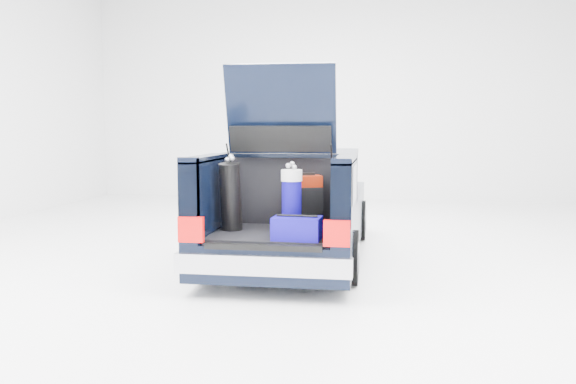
% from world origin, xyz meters
% --- Properties ---
extents(ground, '(14.00, 14.00, 0.00)m').
position_xyz_m(ground, '(0.00, 0.00, 0.00)').
color(ground, white).
rests_on(ground, ground).
extents(car, '(1.87, 4.65, 2.47)m').
position_xyz_m(car, '(-0.00, 0.11, 0.67)').
color(car, black).
rests_on(car, ground).
extents(red_suitcase, '(0.44, 0.37, 0.63)m').
position_xyz_m(red_suitcase, '(0.28, -1.09, 0.90)').
color(red_suitcase, '#6C1403').
rests_on(red_suitcase, car).
extents(black_golf_bag, '(0.27, 0.34, 0.85)m').
position_xyz_m(black_golf_bag, '(-0.50, -1.46, 0.98)').
color(black_golf_bag, black).
rests_on(black_golf_bag, car).
extents(blue_golf_bag, '(0.23, 0.23, 0.78)m').
position_xyz_m(blue_golf_bag, '(0.19, -1.46, 0.95)').
color(blue_golf_bag, black).
rests_on(blue_golf_bag, car).
extents(blue_duffel, '(0.51, 0.35, 0.26)m').
position_xyz_m(blue_duffel, '(0.31, -1.90, 0.72)').
color(blue_duffel, '#0D0571').
rests_on(blue_duffel, car).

